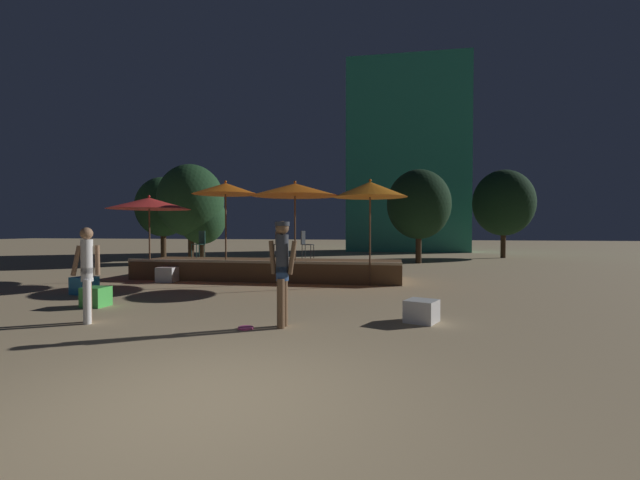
{
  "coord_description": "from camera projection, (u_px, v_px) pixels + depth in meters",
  "views": [
    {
      "loc": [
        1.82,
        -3.71,
        1.65
      ],
      "look_at": [
        0.0,
        6.41,
        1.38
      ],
      "focal_mm": 24.0,
      "sensor_mm": 36.0,
      "label": 1
    }
  ],
  "objects": [
    {
      "name": "cube_seat_2",
      "position": [
        96.0,
        297.0,
        9.04
      ],
      "size": [
        0.46,
        0.46,
        0.42
      ],
      "rotation": [
        0.0,
        0.0,
        -0.01
      ],
      "color": "#4CC651",
      "rests_on": "ground"
    },
    {
      "name": "person_1",
      "position": [
        87.0,
        272.0,
        7.45
      ],
      "size": [
        0.42,
        0.33,
        1.67
      ],
      "rotation": [
        0.0,
        0.0,
        2.18
      ],
      "color": "white",
      "rests_on": "ground"
    },
    {
      "name": "background_tree_0",
      "position": [
        202.0,
        218.0,
        20.76
      ],
      "size": [
        2.3,
        2.3,
        3.43
      ],
      "color": "#3D2B1C",
      "rests_on": "ground"
    },
    {
      "name": "patio_umbrella_3",
      "position": [
        226.0,
        189.0,
        13.3
      ],
      "size": [
        2.06,
        2.06,
        3.15
      ],
      "color": "brown",
      "rests_on": "ground"
    },
    {
      "name": "cube_seat_0",
      "position": [
        168.0,
        274.0,
        13.28
      ],
      "size": [
        0.58,
        0.58,
        0.46
      ],
      "rotation": [
        0.0,
        0.0,
        0.05
      ],
      "color": "white",
      "rests_on": "ground"
    },
    {
      "name": "background_tree_1",
      "position": [
        163.0,
        207.0,
        22.23
      ],
      "size": [
        2.8,
        2.8,
        4.33
      ],
      "color": "#3D2B1C",
      "rests_on": "ground"
    },
    {
      "name": "cube_seat_3",
      "position": [
        84.0,
        285.0,
        10.79
      ],
      "size": [
        0.61,
        0.61,
        0.43
      ],
      "rotation": [
        0.0,
        0.0,
        -0.27
      ],
      "color": "#2D9EDB",
      "rests_on": "ground"
    },
    {
      "name": "distant_building",
      "position": [
        407.0,
        157.0,
        31.26
      ],
      "size": [
        8.66,
        3.14,
        13.86
      ],
      "color": "teal",
      "rests_on": "ground"
    },
    {
      "name": "background_tree_2",
      "position": [
        504.0,
        203.0,
        24.05
      ],
      "size": [
        3.37,
        3.37,
        4.96
      ],
      "color": "#3D2B1C",
      "rests_on": "ground"
    },
    {
      "name": "ground_plane",
      "position": [
        200.0,
        404.0,
        4.02
      ],
      "size": [
        120.0,
        120.0,
        0.0
      ],
      "primitive_type": "plane",
      "color": "tan"
    },
    {
      "name": "bistro_chair_1",
      "position": [
        280.0,
        242.0,
        14.3
      ],
      "size": [
        0.4,
        0.4,
        0.9
      ],
      "rotation": [
        0.0,
        0.0,
        0.06
      ],
      "color": "#47474C",
      "rests_on": "wooden_deck"
    },
    {
      "name": "patio_umbrella_0",
      "position": [
        295.0,
        190.0,
        12.93
      ],
      "size": [
        2.66,
        2.66,
        3.1
      ],
      "color": "brown",
      "rests_on": "ground"
    },
    {
      "name": "person_0",
      "position": [
        282.0,
        267.0,
        7.13
      ],
      "size": [
        0.49,
        0.3,
        1.78
      ],
      "rotation": [
        0.0,
        0.0,
        4.67
      ],
      "color": "brown",
      "rests_on": "ground"
    },
    {
      "name": "background_tree_4",
      "position": [
        191.0,
        201.0,
        20.52
      ],
      "size": [
        3.15,
        3.15,
        4.74
      ],
      "color": "#3D2B1C",
      "rests_on": "ground"
    },
    {
      "name": "bistro_chair_2",
      "position": [
        305.0,
        242.0,
        14.11
      ],
      "size": [
        0.41,
        0.4,
        0.9
      ],
      "rotation": [
        0.0,
        0.0,
        1.43
      ],
      "color": "#2D3338",
      "rests_on": "wooden_deck"
    },
    {
      "name": "background_tree_3",
      "position": [
        419.0,
        204.0,
        20.31
      ],
      "size": [
        3.01,
        3.01,
        4.47
      ],
      "color": "#3D2B1C",
      "rests_on": "ground"
    },
    {
      "name": "bistro_chair_0",
      "position": [
        200.0,
        241.0,
        14.55
      ],
      "size": [
        0.47,
        0.47,
        0.9
      ],
      "rotation": [
        0.0,
        0.0,
        5.76
      ],
      "color": "#1E4C47",
      "rests_on": "wooden_deck"
    },
    {
      "name": "cube_seat_1",
      "position": [
        422.0,
        311.0,
        7.53
      ],
      "size": [
        0.67,
        0.67,
        0.39
      ],
      "rotation": [
        0.0,
        0.0,
        -0.4
      ],
      "color": "white",
      "rests_on": "ground"
    },
    {
      "name": "patio_umbrella_1",
      "position": [
        149.0,
        203.0,
        13.65
      ],
      "size": [
        2.57,
        2.57,
        2.72
      ],
      "color": "brown",
      "rests_on": "ground"
    },
    {
      "name": "frisbee_disc",
      "position": [
        246.0,
        328.0,
        7.02
      ],
      "size": [
        0.26,
        0.26,
        0.03
      ],
      "color": "#E54C99",
      "rests_on": "ground"
    },
    {
      "name": "patio_umbrella_2",
      "position": [
        370.0,
        190.0,
        12.29
      ],
      "size": [
        2.15,
        2.15,
        3.08
      ],
      "color": "brown",
      "rests_on": "ground"
    },
    {
      "name": "wooden_deck",
      "position": [
        269.0,
        269.0,
        14.19
      ],
      "size": [
        8.69,
        2.44,
        0.68
      ],
      "color": "brown",
      "rests_on": "ground"
    }
  ]
}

